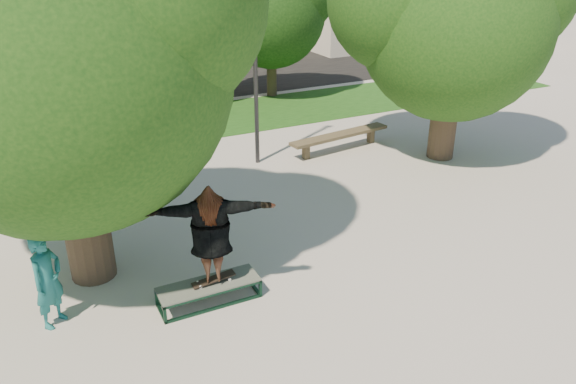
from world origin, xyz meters
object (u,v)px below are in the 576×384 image
bench (340,136)px  car_grey (141,70)px  lamppost (255,52)px  grind_box (209,292)px  bystander (48,280)px  tree_right (452,13)px  car_dark (10,83)px  tree_left (49,41)px  car_silver_b (144,66)px  car_silver_a (56,90)px

bench → car_grey: (-3.59, 10.12, 0.38)m
lamppost → grind_box: size_ratio=3.39×
bystander → car_grey: size_ratio=0.29×
tree_right → car_grey: tree_right is taller
grind_box → bench: bearing=42.5°
tree_right → bystander: bearing=-163.2°
lamppost → bystander: (-6.03, -5.23, -2.31)m
grind_box → bystander: bearing=166.9°
bench → car_grey: size_ratio=0.59×
car_dark → lamppost: bearing=-66.9°
car_dark → car_grey: (5.05, -0.70, 0.15)m
tree_left → grind_box: bearing=-46.9°
tree_right → lamppost: size_ratio=1.07×
car_grey → car_silver_b: (0.45, 1.58, -0.19)m
car_silver_b → car_dark: bearing=-169.7°
bench → car_dark: car_dark is taller
tree_right → car_grey: (-5.87, 11.84, -3.27)m
lamppost → tree_left: bearing=-143.6°
car_silver_b → bystander: bearing=-107.0°
lamppost → car_silver_b: lamppost is taller
lamppost → car_silver_a: 9.93m
tree_left → grind_box: tree_left is taller
car_silver_a → car_grey: (3.55, 1.42, 0.13)m
grind_box → car_dark: size_ratio=0.44×
tree_left → grind_box: size_ratio=3.95×
tree_left → bystander: tree_left is taller
grind_box → bystander: (-2.53, 0.59, 0.65)m
car_silver_a → bystander: bearing=-107.6°
grind_box → lamppost: bearing=59.0°
bystander → grind_box: bearing=-57.7°
tree_right → car_dark: bearing=131.0°
tree_left → bench: 9.62m
car_dark → car_grey: bearing=-14.2°
lamppost → bystander: size_ratio=3.62×
lamppost → grind_box: lamppost is taller
tree_left → car_dark: (-0.71, 14.53, -3.75)m
grind_box → car_dark: bearing=98.6°
car_silver_a → car_dark: (-1.50, 2.13, -0.02)m
grind_box → car_silver_b: bearing=80.2°
tree_right → bench: bearing=143.0°
grind_box → bench: size_ratio=0.52×
grind_box → car_silver_b: size_ratio=0.41×
car_dark → car_silver_b: car_dark is taller
tree_left → grind_box: (1.79, -1.91, -4.23)m
grind_box → bystander: bystander is taller
tree_right → bench: 4.63m
lamppost → tree_right: bearing=-21.3°
car_grey → car_silver_b: 1.65m
grind_box → car_silver_b: 17.58m
tree_right → bystander: size_ratio=3.86×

